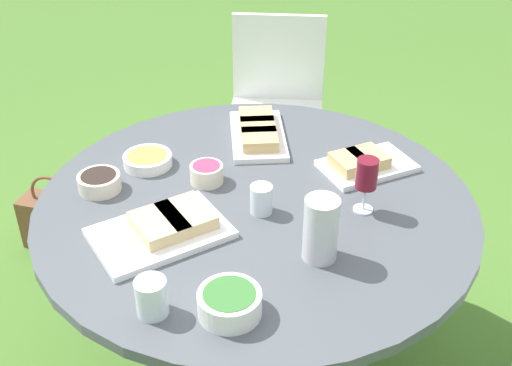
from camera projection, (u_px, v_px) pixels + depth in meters
ground_plane at (256, 362)px, 2.36m from camera, size 40.00×40.00×0.00m
dining_table at (256, 226)px, 2.03m from camera, size 1.35×1.35×0.73m
chair_near_left at (277, 97)px, 3.06m from camera, size 0.51×0.50×0.89m
water_pitcher at (321, 229)px, 1.69m from camera, size 0.10×0.09×0.19m
wine_glass at (367, 176)px, 1.86m from camera, size 0.06×0.06×0.18m
platter_bread_main at (363, 163)px, 2.10m from camera, size 0.35×0.33×0.06m
platter_charcuterie at (166, 227)px, 1.81m from camera, size 0.43×0.44×0.06m
platter_sandwich_side at (258, 132)px, 2.28m from camera, size 0.30×0.40×0.06m
bowl_fries at (148, 159)px, 2.13m from camera, size 0.16×0.16×0.04m
bowl_salad at (230, 302)px, 1.54m from camera, size 0.16×0.16×0.06m
bowl_olives at (99, 181)px, 2.00m from camera, size 0.13×0.13×0.05m
bowl_dip_red at (207, 173)px, 2.04m from camera, size 0.11×0.11×0.06m
cup_water_near at (261, 199)px, 1.89m from camera, size 0.07×0.07×0.09m
cup_water_far at (152, 297)px, 1.53m from camera, size 0.08×0.08×0.10m
handbag at (56, 221)px, 2.88m from camera, size 0.30×0.14×0.37m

